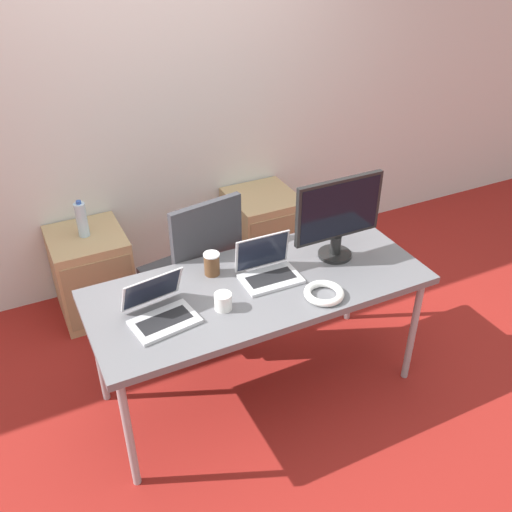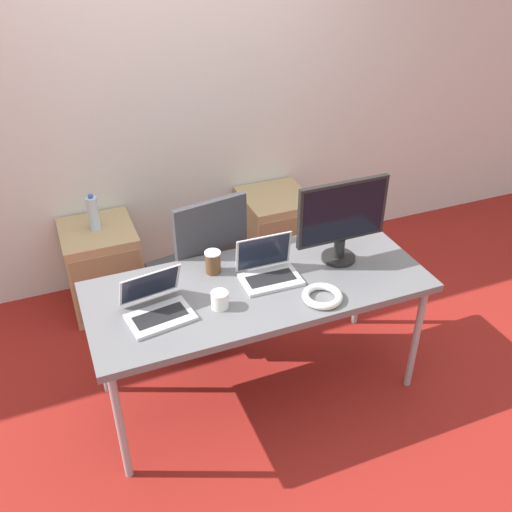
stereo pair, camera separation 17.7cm
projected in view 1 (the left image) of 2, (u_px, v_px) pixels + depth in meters
The scene contains 13 objects.
ground_plane at pixel (259, 386), 3.35m from camera, with size 14.00×14.00×0.00m, color maroon.
wall_back at pixel (161, 99), 3.73m from camera, with size 10.00×0.05×2.60m.
desk at pixel (259, 292), 2.97m from camera, with size 1.77×0.74×0.74m.
office_chair at pixel (194, 286), 3.54m from camera, with size 0.56×0.59×1.04m.
cabinet_left at pixel (92, 273), 3.81m from camera, with size 0.47×0.50×0.59m.
cabinet_right at pixel (263, 231), 4.28m from camera, with size 0.47×0.50×0.59m.
water_bottle at pixel (82, 219), 3.59m from camera, with size 0.07×0.07×0.25m.
laptop_left at pixel (160, 311), 2.69m from camera, with size 0.33×0.32×0.20m.
laptop_right at pixel (268, 270), 2.97m from camera, with size 0.31×0.23×0.22m.
monitor at pixel (338, 216), 3.03m from camera, with size 0.51×0.19×0.47m.
coffee_cup_white at pixel (223, 301), 2.75m from camera, with size 0.09×0.09×0.09m.
coffee_cup_brown at pixel (212, 264), 2.99m from camera, with size 0.09×0.09×0.12m.
cable_coil at pixel (324, 293), 2.84m from camera, with size 0.20×0.20×0.04m.
Camera 1 is at (-1.07, -2.14, 2.47)m, focal length 40.00 mm.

